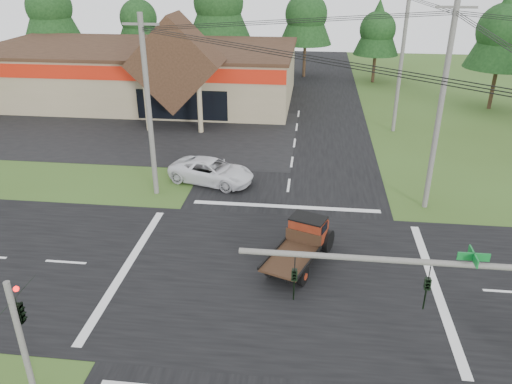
# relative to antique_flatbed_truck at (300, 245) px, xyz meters

# --- Properties ---
(ground) EXTENTS (120.00, 120.00, 0.00)m
(ground) POSITION_rel_antique_flatbed_truck_xyz_m (-0.98, -1.16, -1.02)
(ground) COLOR #374F1C
(ground) RESTS_ON ground
(road_ns) EXTENTS (12.00, 120.00, 0.02)m
(road_ns) POSITION_rel_antique_flatbed_truck_xyz_m (-0.98, -1.16, -1.01)
(road_ns) COLOR black
(road_ns) RESTS_ON ground
(road_ew) EXTENTS (120.00, 12.00, 0.02)m
(road_ew) POSITION_rel_antique_flatbed_truck_xyz_m (-0.98, -1.16, -1.01)
(road_ew) COLOR black
(road_ew) RESTS_ON ground
(parking_apron) EXTENTS (28.00, 14.00, 0.02)m
(parking_apron) POSITION_rel_antique_flatbed_truck_xyz_m (-14.98, 17.84, -1.01)
(parking_apron) COLOR black
(parking_apron) RESTS_ON ground
(cvs_building) EXTENTS (30.40, 18.20, 9.19)m
(cvs_building) POSITION_rel_antique_flatbed_truck_xyz_m (-16.68, 28.41, 1.75)
(cvs_building) COLOR gray
(cvs_building) RESTS_ON ground
(traffic_signal_mast) EXTENTS (8.12, 0.24, 7.00)m
(traffic_signal_mast) POSITION_rel_antique_flatbed_truck_xyz_m (4.84, -8.66, 3.40)
(traffic_signal_mast) COLOR #595651
(traffic_signal_mast) RESTS_ON ground
(traffic_signal_corner) EXTENTS (0.53, 2.48, 4.40)m
(traffic_signal_corner) POSITION_rel_antique_flatbed_truck_xyz_m (-8.48, -8.48, 2.50)
(traffic_signal_corner) COLOR #595651
(traffic_signal_corner) RESTS_ON ground
(utility_pole_nw) EXTENTS (2.00, 0.30, 10.50)m
(utility_pole_nw) POSITION_rel_antique_flatbed_truck_xyz_m (-8.98, 6.84, 4.36)
(utility_pole_nw) COLOR #595651
(utility_pole_nw) RESTS_ON ground
(utility_pole_ne) EXTENTS (2.00, 0.30, 11.50)m
(utility_pole_ne) POSITION_rel_antique_flatbed_truck_xyz_m (7.02, 6.84, 4.87)
(utility_pole_ne) COLOR #595651
(utility_pole_ne) RESTS_ON ground
(utility_pole_n) EXTENTS (2.00, 0.30, 11.20)m
(utility_pole_n) POSITION_rel_antique_flatbed_truck_xyz_m (7.02, 20.84, 4.71)
(utility_pole_n) COLOR #595651
(utility_pole_n) RESTS_ON ground
(tree_row_a) EXTENTS (6.72, 6.72, 12.12)m
(tree_row_a) POSITION_rel_antique_flatbed_truck_xyz_m (-30.98, 38.84, 7.02)
(tree_row_a) COLOR #332316
(tree_row_a) RESTS_ON ground
(tree_row_b) EXTENTS (5.60, 5.60, 10.10)m
(tree_row_b) POSITION_rel_antique_flatbed_truck_xyz_m (-20.98, 40.84, 5.68)
(tree_row_b) COLOR #332316
(tree_row_b) RESTS_ON ground
(tree_row_c) EXTENTS (7.28, 7.28, 13.13)m
(tree_row_c) POSITION_rel_antique_flatbed_truck_xyz_m (-10.98, 39.84, 7.70)
(tree_row_c) COLOR #332316
(tree_row_c) RESTS_ON ground
(tree_row_d) EXTENTS (6.16, 6.16, 11.11)m
(tree_row_d) POSITION_rel_antique_flatbed_truck_xyz_m (-0.98, 40.84, 6.35)
(tree_row_d) COLOR #332316
(tree_row_d) RESTS_ON ground
(tree_row_e) EXTENTS (5.04, 5.04, 9.09)m
(tree_row_e) POSITION_rel_antique_flatbed_truck_xyz_m (7.02, 38.84, 5.01)
(tree_row_e) COLOR #332316
(tree_row_e) RESTS_ON ground
(tree_side_ne) EXTENTS (6.16, 6.16, 11.11)m
(tree_side_ne) POSITION_rel_antique_flatbed_truck_xyz_m (17.02, 28.84, 6.35)
(tree_side_ne) COLOR #332316
(tree_side_ne) RESTS_ON ground
(antique_flatbed_truck) EXTENTS (3.48, 5.24, 2.05)m
(antique_flatbed_truck) POSITION_rel_antique_flatbed_truck_xyz_m (0.00, 0.00, 0.00)
(antique_flatbed_truck) COLOR #5D1A0D
(antique_flatbed_truck) RESTS_ON ground
(white_pickup) EXTENTS (5.90, 3.92, 1.51)m
(white_pickup) POSITION_rel_antique_flatbed_truck_xyz_m (-5.91, 8.84, -0.27)
(white_pickup) COLOR white
(white_pickup) RESTS_ON ground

